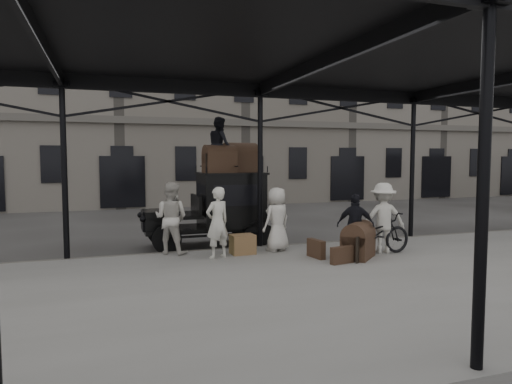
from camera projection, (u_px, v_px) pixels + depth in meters
ground at (287, 268)px, 10.85m from camera, size 120.00×120.00×0.00m
platform at (326, 287)px, 8.95m from camera, size 28.00×8.00×0.15m
canopy at (322, 56)px, 8.87m from camera, size 22.50×9.00×4.74m
building_frontage at (173, 84)px, 27.34m from camera, size 64.00×8.00×14.00m
taxi at (220, 205)px, 13.51m from camera, size 3.65×1.55×2.18m
porter_left at (217, 223)px, 11.16m from camera, size 0.75×0.62×1.76m
porter_midleft at (171, 218)px, 11.68m from camera, size 1.13×1.08×1.84m
porter_centre at (277, 219)px, 12.03m from camera, size 0.97×0.81×1.68m
porter_official at (356, 225)px, 11.38m from camera, size 0.99×0.78×1.56m
porter_right at (383, 218)px, 11.77m from camera, size 1.31×0.95×1.82m
bicycle at (375, 234)px, 11.55m from camera, size 2.11×0.86×1.08m
porter_roof at (220, 145)px, 13.27m from camera, size 0.66×0.82×1.62m
steamer_trunk_roof_near at (220, 161)px, 13.15m from camera, size 0.97×0.67×0.66m
steamer_trunk_roof_far at (240, 160)px, 13.81m from camera, size 1.09×0.78×0.73m
steamer_trunk_platform at (358, 243)px, 11.22m from camera, size 1.16×1.14×0.74m
wicker_hamper at (243, 244)px, 11.67m from camera, size 0.62×0.48×0.50m
suitcase_upright at (316, 249)px, 11.23m from camera, size 0.25×0.62×0.45m
suitcase_flat at (342, 255)px, 10.61m from camera, size 0.62×0.26×0.40m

